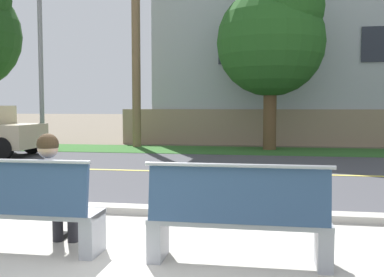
{
  "coord_description": "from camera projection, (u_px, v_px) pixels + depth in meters",
  "views": [
    {
      "loc": [
        1.41,
        -3.84,
        1.54
      ],
      "look_at": [
        0.19,
        3.52,
        1.0
      ],
      "focal_mm": 42.69,
      "sensor_mm": 36.0,
      "label": 1
    }
  ],
  "objects": [
    {
      "name": "bench_left",
      "position": [
        16.0,
        211.0,
        4.71
      ],
      "size": [
        1.74,
        0.48,
        1.01
      ],
      "color": "#9EA0A8",
      "rests_on": "ground_plane"
    },
    {
      "name": "road_centre_line",
      "position": [
        205.0,
        172.0,
        10.51
      ],
      "size": [
        48.0,
        0.14,
        0.01
      ],
      "primitive_type": "cube",
      "color": "#E0CC4C",
      "rests_on": "ground_plane"
    },
    {
      "name": "far_verge_grass",
      "position": [
        226.0,
        150.0,
        15.67
      ],
      "size": [
        48.0,
        2.8,
        0.02
      ],
      "primitive_type": "cube",
      "color": "#2D6026",
      "rests_on": "ground_plane"
    },
    {
      "name": "curb_edge",
      "position": [
        165.0,
        211.0,
        6.43
      ],
      "size": [
        44.0,
        0.3,
        0.11
      ],
      "primitive_type": "cube",
      "color": "#ADA89E",
      "rests_on": "ground_plane"
    },
    {
      "name": "streetlamp",
      "position": [
        43.0,
        37.0,
        16.26
      ],
      "size": [
        0.24,
        2.1,
        6.96
      ],
      "color": "gray",
      "rests_on": "ground_plane"
    },
    {
      "name": "bench_right",
      "position": [
        238.0,
        220.0,
        4.34
      ],
      "size": [
        1.74,
        0.48,
        1.01
      ],
      "color": "#9EA0A8",
      "rests_on": "ground_plane"
    },
    {
      "name": "sidewalk_pavement",
      "position": [
        122.0,
        261.0,
        4.51
      ],
      "size": [
        44.0,
        3.6,
        0.01
      ],
      "primitive_type": "cube",
      "color": "#B7B2A8",
      "rests_on": "ground_plane"
    },
    {
      "name": "seated_person_blue",
      "position": [
        53.0,
        187.0,
        4.81
      ],
      "size": [
        0.52,
        0.68,
        1.25
      ],
      "color": "black",
      "rests_on": "ground_plane"
    },
    {
      "name": "ground_plane",
      "position": [
        213.0,
        164.0,
        11.99
      ],
      "size": [
        140.0,
        140.0,
        0.0
      ],
      "primitive_type": "plane",
      "color": "#665B4C"
    },
    {
      "name": "house_across_street",
      "position": [
        297.0,
        55.0,
        20.39
      ],
      "size": [
        12.74,
        6.91,
        7.51
      ],
      "color": "#A3ADB2",
      "rests_on": "ground_plane"
    },
    {
      "name": "garden_wall",
      "position": [
        286.0,
        128.0,
        17.56
      ],
      "size": [
        13.0,
        0.36,
        1.4
      ],
      "primitive_type": "cube",
      "color": "gray",
      "rests_on": "ground_plane"
    },
    {
      "name": "shade_tree_left",
      "position": [
        274.0,
        34.0,
        15.55
      ],
      "size": [
        3.72,
        3.72,
        6.14
      ],
      "color": "brown",
      "rests_on": "ground_plane"
    },
    {
      "name": "street_asphalt",
      "position": [
        205.0,
        172.0,
        10.51
      ],
      "size": [
        52.0,
        8.0,
        0.01
      ],
      "primitive_type": "cube",
      "color": "#424247",
      "rests_on": "ground_plane"
    }
  ]
}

